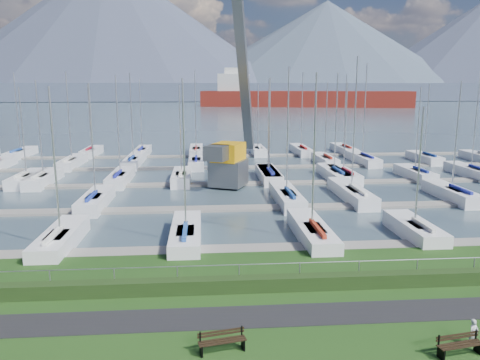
{
  "coord_description": "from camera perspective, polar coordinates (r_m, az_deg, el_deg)",
  "views": [
    {
      "loc": [
        -2.66,
        -21.44,
        9.72
      ],
      "look_at": [
        0.0,
        12.0,
        3.0
      ],
      "focal_mm": 35.0,
      "sensor_mm": 36.0,
      "label": 1
    }
  ],
  "objects": [
    {
      "name": "foothill",
      "position": [
        351.47,
        -4.18,
        10.69
      ],
      "size": [
        900.0,
        80.0,
        12.0
      ],
      "primitive_type": "cube",
      "color": "#48526A",
      "rests_on": "water"
    },
    {
      "name": "mountains",
      "position": [
        427.78,
        -3.32,
        16.27
      ],
      "size": [
        1190.0,
        360.0,
        115.0
      ],
      "color": "#455065",
      "rests_on": "water"
    },
    {
      "name": "sailboat_fleet",
      "position": [
        50.86,
        -3.21,
        6.37
      ],
      "size": [
        75.0,
        49.38,
        13.22
      ],
      "color": "maroon",
      "rests_on": "water"
    },
    {
      "name": "docks",
      "position": [
        48.54,
        -1.31,
        -0.49
      ],
      "size": [
        90.0,
        41.6,
        0.25
      ],
      "color": "gray",
      "rests_on": "water"
    },
    {
      "name": "path",
      "position": [
        21.01,
        3.38,
        -16.22
      ],
      "size": [
        160.0,
        2.0,
        0.04
      ],
      "primitive_type": "cube",
      "color": "black",
      "rests_on": "grass"
    },
    {
      "name": "bench_right",
      "position": [
        19.88,
        25.19,
        -17.73
      ],
      "size": [
        1.85,
        0.72,
        0.85
      ],
      "rotation": [
        0.0,
        0.0,
        0.17
      ],
      "color": "black",
      "rests_on": "grass"
    },
    {
      "name": "water",
      "position": [
        281.63,
        -4.05,
        9.24
      ],
      "size": [
        800.0,
        540.0,
        0.2
      ],
      "primitive_type": "cube",
      "color": "#40525D"
    },
    {
      "name": "person",
      "position": [
        20.77,
        26.61,
        -16.05
      ],
      "size": [
        0.5,
        0.42,
        1.17
      ],
      "primitive_type": "imported",
      "rotation": [
        0.0,
        0.0,
        0.37
      ],
      "color": "#BCBCC3",
      "rests_on": "grass"
    },
    {
      "name": "cargo_ship_mid",
      "position": [
        240.52,
        6.81,
        9.77
      ],
      "size": [
        104.69,
        42.69,
        21.5
      ],
      "rotation": [
        0.0,
        0.0,
        -0.25
      ],
      "color": "maroon",
      "rests_on": "water"
    },
    {
      "name": "crane",
      "position": [
        47.78,
        -0.98,
        6.05
      ],
      "size": [
        6.24,
        13.47,
        22.35
      ],
      "rotation": [
        0.0,
        0.0,
        -0.43
      ],
      "color": "slate",
      "rests_on": "water"
    },
    {
      "name": "hedge",
      "position": [
        23.18,
        2.49,
        -12.52
      ],
      "size": [
        80.0,
        0.7,
        0.7
      ],
      "primitive_type": "cube",
      "color": "#1F3513",
      "rests_on": "grass"
    },
    {
      "name": "fence",
      "position": [
        23.22,
        2.38,
        -10.21
      ],
      "size": [
        80.0,
        0.04,
        0.04
      ],
      "primitive_type": "cylinder",
      "rotation": [
        0.0,
        1.57,
        0.0
      ],
      "color": "gray",
      "rests_on": "grass"
    },
    {
      "name": "bench_left",
      "position": [
        18.41,
        -2.2,
        -19.03
      ],
      "size": [
        1.85,
        0.77,
        0.85
      ],
      "rotation": [
        0.0,
        0.0,
        0.2
      ],
      "color": "black",
      "rests_on": "grass"
    }
  ]
}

